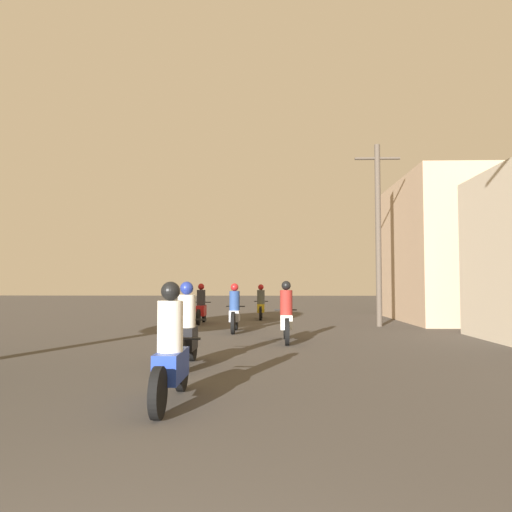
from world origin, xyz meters
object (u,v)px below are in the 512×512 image
at_px(motorcycle_white, 286,317).
at_px(building_right_far, 472,251).
at_px(motorcycle_black, 187,332).
at_px(motorcycle_blue, 171,355).
at_px(motorcycle_red, 201,307).
at_px(motorcycle_silver, 235,312).
at_px(utility_pole_far, 378,230).
at_px(motorcycle_yellow, 261,305).

bearing_deg(motorcycle_white, building_right_far, 37.79).
bearing_deg(motorcycle_black, building_right_far, 47.94).
xyz_separation_m(motorcycle_blue, motorcycle_red, (-1.39, 12.42, 0.00)).
bearing_deg(motorcycle_silver, utility_pole_far, 26.59).
bearing_deg(motorcycle_yellow, motorcycle_red, -133.44).
bearing_deg(motorcycle_blue, motorcycle_red, 92.02).
bearing_deg(building_right_far, motorcycle_yellow, 175.14).
height_order(motorcycle_blue, motorcycle_red, motorcycle_blue).
bearing_deg(utility_pole_far, motorcycle_black, -121.68).
height_order(motorcycle_blue, building_right_far, building_right_far).
bearing_deg(motorcycle_red, utility_pole_far, -12.99).
relative_size(motorcycle_blue, motorcycle_red, 0.99).
distance_m(motorcycle_black, motorcycle_white, 4.33).
relative_size(motorcycle_white, building_right_far, 0.31).
bearing_deg(building_right_far, motorcycle_blue, -123.60).
relative_size(motorcycle_blue, motorcycle_black, 1.07).
xyz_separation_m(motorcycle_white, building_right_far, (7.74, 7.43, 2.20)).
relative_size(motorcycle_silver, utility_pole_far, 0.30).
relative_size(motorcycle_red, utility_pole_far, 0.32).
xyz_separation_m(motorcycle_white, motorcycle_red, (-3.03, 5.73, -0.03)).
xyz_separation_m(motorcycle_blue, utility_pole_far, (5.05, 11.44, 2.79)).
distance_m(motorcycle_white, utility_pole_far, 6.46).
xyz_separation_m(motorcycle_black, building_right_far, (9.66, 11.31, 2.21)).
bearing_deg(motorcycle_red, motorcycle_silver, -69.24).
height_order(motorcycle_blue, motorcycle_silver, motorcycle_blue).
distance_m(motorcycle_white, motorcycle_silver, 2.95).
bearing_deg(motorcycle_blue, motorcycle_white, 71.88).
height_order(motorcycle_red, building_right_far, building_right_far).
bearing_deg(motorcycle_silver, motorcycle_white, -56.47).
height_order(motorcycle_white, motorcycle_yellow, motorcycle_white).
xyz_separation_m(motorcycle_yellow, building_right_far, (8.58, -0.73, 2.24)).
relative_size(motorcycle_black, motorcycle_white, 0.89).
xyz_separation_m(motorcycle_blue, motorcycle_yellow, (0.80, 14.85, -0.01)).
bearing_deg(motorcycle_yellow, motorcycle_white, -85.49).
distance_m(motorcycle_blue, motorcycle_red, 12.50).
distance_m(motorcycle_red, building_right_far, 11.13).
xyz_separation_m(motorcycle_blue, motorcycle_black, (-0.28, 2.81, 0.02)).
bearing_deg(motorcycle_white, motorcycle_yellow, 89.83).
xyz_separation_m(motorcycle_white, motorcycle_silver, (-1.53, 2.53, -0.02)).
relative_size(motorcycle_white, motorcycle_red, 1.05).
relative_size(motorcycle_black, motorcycle_yellow, 1.00).
bearing_deg(motorcycle_black, utility_pole_far, 56.76).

